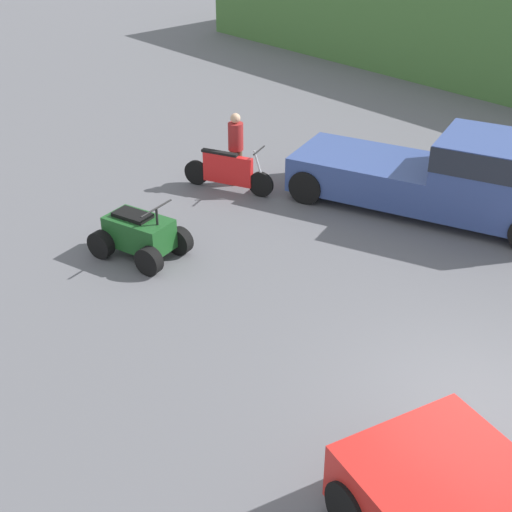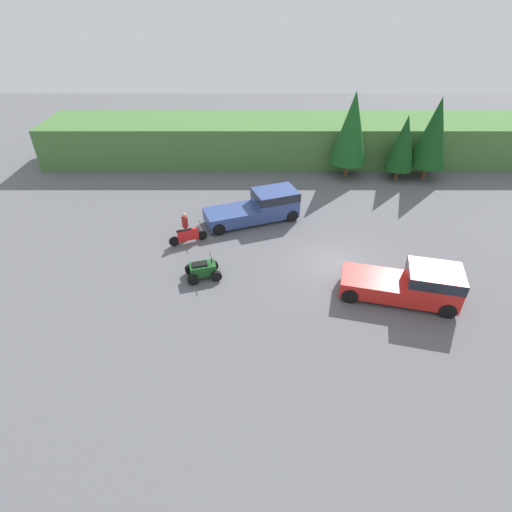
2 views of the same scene
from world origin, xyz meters
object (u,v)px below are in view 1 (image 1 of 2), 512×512
object	(u,v)px
quad_atv	(140,235)
rider_person	(236,146)
pickup_truck_second	(457,174)
dirt_bike	(228,172)

from	to	relation	value
quad_atv	rider_person	world-z (taller)	rider_person
pickup_truck_second	dirt_bike	world-z (taller)	pickup_truck_second
dirt_bike	quad_atv	size ratio (longest dim) A/B	1.06
dirt_bike	quad_atv	distance (m)	3.57
pickup_truck_second	dirt_bike	bearing A→B (deg)	-167.16
quad_atv	rider_person	distance (m)	4.06
pickup_truck_second	dirt_bike	xyz separation A→B (m)	(-4.39, -2.84, -0.52)
dirt_bike	pickup_truck_second	bearing A→B (deg)	9.17
dirt_bike	rider_person	xyz separation A→B (m)	(-0.18, 0.41, 0.49)
pickup_truck_second	dirt_bike	size ratio (longest dim) A/B	2.89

